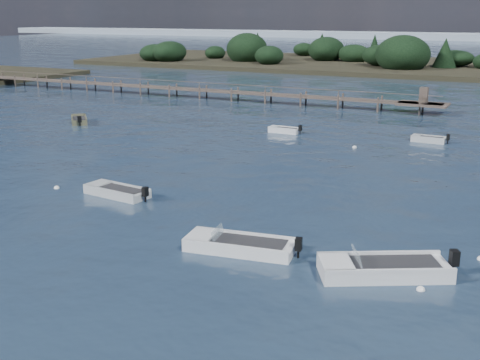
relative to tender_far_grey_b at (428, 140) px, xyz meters
The scene contains 12 objects.
ground 26.94m from the tender_far_grey_b, 104.99° to the left, with size 400.00×400.00×0.00m, color #182739.
tender_far_grey_b is the anchor object (origin of this frame).
dinghy_mid_white_a 27.22m from the tender_far_grey_b, 97.17° to the right, with size 5.17×2.45×1.19m.
dinghy_mid_grey 26.35m from the tender_far_grey_b, 120.16° to the right, with size 4.26×1.91×1.06m.
tender_far_white 11.90m from the tender_far_grey_b, behind, with size 2.93×1.11×1.00m.
tender_far_grey 31.36m from the tender_far_grey_b, 169.75° to the right, with size 3.26×3.36×1.20m.
dinghy_mid_white_b 26.91m from the tender_far_grey_b, 84.04° to the right, with size 5.32×4.07×1.35m.
buoy_b 27.81m from the tender_far_grey_b, 80.98° to the right, with size 0.32×0.32×0.32m, color white.
buoy_c 28.95m from the tender_far_grey_b, 126.74° to the right, with size 0.32×0.32×0.32m, color white.
buoy_e 6.60m from the tender_far_grey_b, 135.59° to the right, with size 0.32×0.32×0.32m, color white.
jetty 31.96m from the tender_far_grey_b, 153.98° to the left, with size 64.50×3.20×3.40m.
distant_haze 218.69m from the tender_far_grey_b, 116.32° to the left, with size 280.00×20.00×2.40m, color #8D9DAE.
Camera 1 is at (14.39, -14.78, 9.97)m, focal length 45.00 mm.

